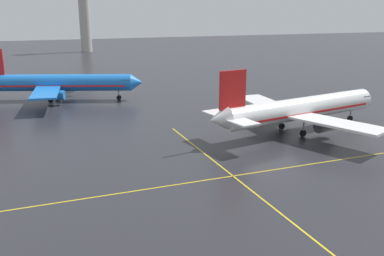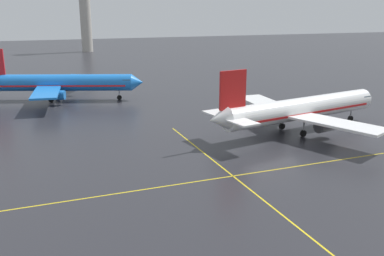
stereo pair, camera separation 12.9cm
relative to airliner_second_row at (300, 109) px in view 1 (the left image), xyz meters
The scene contains 3 objects.
airliner_second_row is the anchor object (origin of this frame).
airliner_third_row 54.15m from the airliner_second_row, 130.58° to the left, with size 35.99×30.82×11.53m.
control_tower 157.36m from the airliner_second_row, 95.03° to the left, with size 8.82×8.82×38.29m.
Camera 1 is at (-22.36, -6.64, 19.80)m, focal length 39.64 mm.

